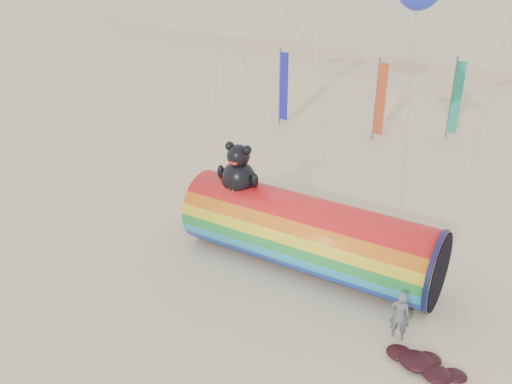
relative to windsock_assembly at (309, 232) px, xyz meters
The scene contains 5 objects.
ground 3.78m from the windsock_assembly, 165.37° to the right, with size 160.00×160.00×0.00m, color #CCB58C.
windsock_assembly is the anchor object (origin of this frame).
kite_handler 5.15m from the windsock_assembly, 26.92° to the right, with size 0.67×0.44×1.84m, color #55595D.
fabric_bundle 6.78m from the windsock_assembly, 30.12° to the right, with size 2.62×1.35×0.41m.
festival_banners 16.03m from the windsock_assembly, 102.08° to the left, with size 10.95×3.43×5.20m.
Camera 1 is at (11.50, -17.00, 13.20)m, focal length 40.00 mm.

